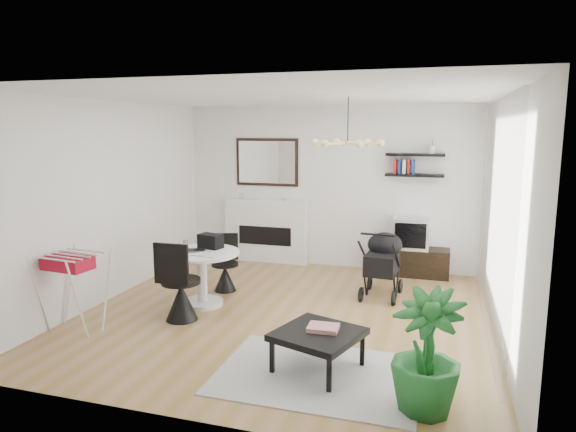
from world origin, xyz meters
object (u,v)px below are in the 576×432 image
(tv_console, at_px, (411,262))
(coffee_table, at_px, (318,336))
(fireplace, at_px, (266,223))
(drying_rack, at_px, (73,290))
(stroller, at_px, (383,266))
(crt_tv, at_px, (411,233))
(dining_table, at_px, (202,270))
(potted_plant, at_px, (426,352))

(tv_console, bearing_deg, coffee_table, -100.11)
(fireplace, xyz_separation_m, coffee_table, (1.85, -3.76, -0.33))
(drying_rack, xyz_separation_m, stroller, (3.26, 2.32, -0.06))
(stroller, bearing_deg, drying_rack, -140.44)
(stroller, bearing_deg, coffee_table, -93.59)
(crt_tv, distance_m, stroller, 1.23)
(coffee_table, bearing_deg, tv_console, 79.89)
(dining_table, xyz_separation_m, drying_rack, (-1.02, -1.24, 0.01))
(fireplace, xyz_separation_m, potted_plant, (2.87, -4.23, -0.16))
(tv_console, relative_size, drying_rack, 1.29)
(dining_table, bearing_deg, fireplace, 88.46)
(fireplace, xyz_separation_m, stroller, (2.18, -1.30, -0.26))
(crt_tv, height_order, drying_rack, crt_tv)
(potted_plant, bearing_deg, drying_rack, 171.37)
(fireplace, relative_size, tv_console, 1.81)
(coffee_table, bearing_deg, dining_table, 144.40)
(tv_console, distance_m, drying_rack, 5.00)
(drying_rack, bearing_deg, stroller, 41.75)
(coffee_table, bearing_deg, crt_tv, 80.01)
(fireplace, height_order, dining_table, fireplace)
(coffee_table, distance_m, potted_plant, 1.14)
(crt_tv, bearing_deg, fireplace, 176.65)
(tv_console, xyz_separation_m, coffee_table, (-0.65, -3.62, 0.13))
(dining_table, height_order, potted_plant, potted_plant)
(dining_table, relative_size, potted_plant, 0.96)
(fireplace, relative_size, potted_plant, 2.07)
(fireplace, distance_m, tv_console, 2.54)
(fireplace, height_order, drying_rack, fireplace)
(crt_tv, height_order, dining_table, crt_tv)
(tv_console, relative_size, dining_table, 1.19)
(tv_console, relative_size, stroller, 1.20)
(dining_table, height_order, stroller, stroller)
(dining_table, bearing_deg, coffee_table, -35.60)
(tv_console, height_order, potted_plant, potted_plant)
(tv_console, bearing_deg, crt_tv, -160.01)
(tv_console, xyz_separation_m, potted_plant, (0.38, -4.09, 0.30))
(tv_console, bearing_deg, drying_rack, -135.71)
(fireplace, xyz_separation_m, drying_rack, (-1.08, -3.63, -0.20))
(crt_tv, xyz_separation_m, coffee_table, (-0.64, -3.62, -0.34))
(drying_rack, distance_m, coffee_table, 2.93)
(drying_rack, relative_size, stroller, 0.93)
(fireplace, relative_size, stroller, 2.18)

